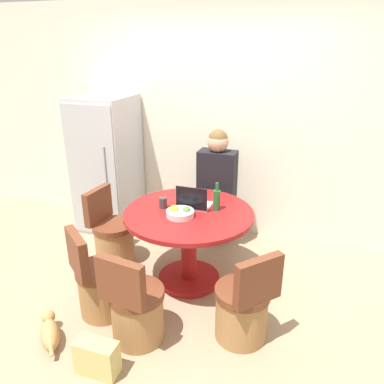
{
  "coord_description": "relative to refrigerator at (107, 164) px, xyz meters",
  "views": [
    {
      "loc": [
        1.01,
        -2.54,
        2.14
      ],
      "look_at": [
        -0.0,
        0.44,
        0.88
      ],
      "focal_mm": 35.0,
      "sensor_mm": 36.0,
      "label": 1
    }
  ],
  "objects": [
    {
      "name": "dining_table",
      "position": [
        1.31,
        -0.81,
        -0.28
      ],
      "size": [
        1.17,
        1.17,
        0.73
      ],
      "color": "maroon",
      "rests_on": "ground_plane"
    },
    {
      "name": "wall_back",
      "position": [
        1.31,
        0.39,
        0.5
      ],
      "size": [
        7.0,
        0.06,
        2.6
      ],
      "color": "silver",
      "rests_on": "ground_plane"
    },
    {
      "name": "chair_left_side",
      "position": [
        0.45,
        -0.73,
        -0.53
      ],
      "size": [
        0.43,
        0.42,
        0.79
      ],
      "rotation": [
        0.0,
        0.0,
        1.48
      ],
      "color": "#9E7042",
      "rests_on": "ground_plane"
    },
    {
      "name": "refrigerator",
      "position": [
        0.0,
        0.0,
        0.0
      ],
      "size": [
        0.64,
        0.69,
        1.6
      ],
      "color": "silver",
      "rests_on": "ground_plane"
    },
    {
      "name": "bottle",
      "position": [
        1.54,
        -0.7,
        0.04
      ],
      "size": [
        0.07,
        0.07,
        0.26
      ],
      "color": "#23602D",
      "rests_on": "dining_table"
    },
    {
      "name": "laptop",
      "position": [
        1.33,
        -0.71,
        -0.02
      ],
      "size": [
        0.29,
        0.23,
        0.22
      ],
      "rotation": [
        0.0,
        0.0,
        3.14
      ],
      "color": "#B7B7BC",
      "rests_on": "dining_table"
    },
    {
      "name": "chair_near_left_corner",
      "position": [
        0.77,
        -1.48,
        -0.53
      ],
      "size": [
        0.49,
        0.49,
        0.79
      ],
      "rotation": [
        0.0,
        0.0,
        2.46
      ],
      "color": "#9E7042",
      "rests_on": "ground_plane"
    },
    {
      "name": "ground_plane",
      "position": [
        1.31,
        -1.16,
        -0.8
      ],
      "size": [
        12.0,
        12.0,
        0.0
      ],
      "primitive_type": "plane",
      "color": "#9E8466"
    },
    {
      "name": "handbag",
      "position": [
        1.08,
        -2.05,
        -0.67
      ],
      "size": [
        0.3,
        0.14,
        0.26
      ],
      "color": "tan",
      "rests_on": "ground_plane"
    },
    {
      "name": "chair_near_right_corner",
      "position": [
        1.95,
        -1.39,
        -0.53
      ],
      "size": [
        0.49,
        0.49,
        0.79
      ],
      "rotation": [
        0.0,
        0.0,
        -2.3
      ],
      "color": "#9E7042",
      "rests_on": "ground_plane"
    },
    {
      "name": "cat",
      "position": [
        0.57,
        -1.91,
        -0.71
      ],
      "size": [
        0.32,
        0.36,
        0.17
      ],
      "rotation": [
        0.0,
        0.0,
        2.29
      ],
      "color": "tan",
      "rests_on": "ground_plane"
    },
    {
      "name": "chair_near_camera",
      "position": [
        1.19,
        -1.67,
        -0.53
      ],
      "size": [
        0.43,
        0.44,
        0.79
      ],
      "rotation": [
        0.0,
        0.0,
        3.0
      ],
      "color": "#9E7042",
      "rests_on": "ground_plane"
    },
    {
      "name": "fruit_bowl",
      "position": [
        1.28,
        -0.93,
        -0.03
      ],
      "size": [
        0.24,
        0.24,
        0.1
      ],
      "color": "beige",
      "rests_on": "dining_table"
    },
    {
      "name": "coffee_cup",
      "position": [
        1.06,
        -0.81,
        -0.02
      ],
      "size": [
        0.07,
        0.07,
        0.1
      ],
      "color": "#383333",
      "rests_on": "dining_table"
    },
    {
      "name": "person_seated",
      "position": [
        1.37,
        -0.01,
        -0.07
      ],
      "size": [
        0.4,
        0.37,
        1.32
      ],
      "rotation": [
        0.0,
        0.0,
        3.14
      ],
      "color": "#2D2D38",
      "rests_on": "ground_plane"
    }
  ]
}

